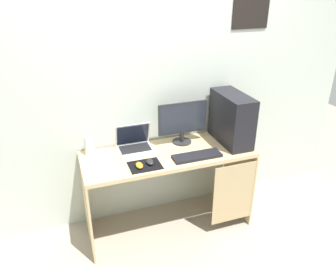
{
  "coord_description": "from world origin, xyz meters",
  "views": [
    {
      "loc": [
        -0.84,
        -2.39,
        2.15
      ],
      "look_at": [
        0.0,
        0.0,
        0.96
      ],
      "focal_mm": 35.3,
      "sensor_mm": 36.0,
      "label": 1
    }
  ],
  "objects_px": {
    "monitor": "(183,122)",
    "mouse_left": "(150,162)",
    "mouse_right": "(139,165)",
    "laptop": "(135,144)",
    "keyboard": "(197,156)",
    "pc_tower": "(232,119)",
    "speaker": "(89,145)"
  },
  "relations": [
    {
      "from": "keyboard",
      "to": "monitor",
      "type": "bearing_deg",
      "value": 93.21
    },
    {
      "from": "laptop",
      "to": "mouse_right",
      "type": "xyz_separation_m",
      "value": [
        -0.04,
        -0.32,
        -0.02
      ]
    },
    {
      "from": "mouse_left",
      "to": "keyboard",
      "type": "bearing_deg",
      "value": -2.79
    },
    {
      "from": "monitor",
      "to": "mouse_left",
      "type": "bearing_deg",
      "value": -144.61
    },
    {
      "from": "laptop",
      "to": "mouse_left",
      "type": "bearing_deg",
      "value": -80.15
    },
    {
      "from": "pc_tower",
      "to": "laptop",
      "type": "bearing_deg",
      "value": 170.79
    },
    {
      "from": "speaker",
      "to": "keyboard",
      "type": "xyz_separation_m",
      "value": [
        0.85,
        -0.36,
        -0.08
      ]
    },
    {
      "from": "keyboard",
      "to": "mouse_right",
      "type": "distance_m",
      "value": 0.5
    },
    {
      "from": "speaker",
      "to": "keyboard",
      "type": "distance_m",
      "value": 0.92
    },
    {
      "from": "monitor",
      "to": "mouse_left",
      "type": "distance_m",
      "value": 0.52
    },
    {
      "from": "monitor",
      "to": "keyboard",
      "type": "bearing_deg",
      "value": -86.79
    },
    {
      "from": "pc_tower",
      "to": "keyboard",
      "type": "height_order",
      "value": "pc_tower"
    },
    {
      "from": "mouse_right",
      "to": "keyboard",
      "type": "bearing_deg",
      "value": 0.57
    },
    {
      "from": "speaker",
      "to": "keyboard",
      "type": "relative_size",
      "value": 0.42
    },
    {
      "from": "laptop",
      "to": "mouse_right",
      "type": "height_order",
      "value": "laptop"
    },
    {
      "from": "keyboard",
      "to": "mouse_left",
      "type": "distance_m",
      "value": 0.41
    },
    {
      "from": "laptop",
      "to": "keyboard",
      "type": "relative_size",
      "value": 0.74
    },
    {
      "from": "keyboard",
      "to": "pc_tower",
      "type": "bearing_deg",
      "value": 23.44
    },
    {
      "from": "pc_tower",
      "to": "monitor",
      "type": "bearing_deg",
      "value": 164.07
    },
    {
      "from": "mouse_right",
      "to": "laptop",
      "type": "bearing_deg",
      "value": 82.41
    },
    {
      "from": "keyboard",
      "to": "mouse_left",
      "type": "height_order",
      "value": "mouse_left"
    },
    {
      "from": "keyboard",
      "to": "mouse_right",
      "type": "relative_size",
      "value": 4.38
    },
    {
      "from": "laptop",
      "to": "mouse_right",
      "type": "distance_m",
      "value": 0.33
    },
    {
      "from": "monitor",
      "to": "mouse_right",
      "type": "bearing_deg",
      "value": -148.06
    },
    {
      "from": "mouse_left",
      "to": "mouse_right",
      "type": "xyz_separation_m",
      "value": [
        -0.1,
        -0.02,
        0.0
      ]
    },
    {
      "from": "speaker",
      "to": "mouse_left",
      "type": "xyz_separation_m",
      "value": [
        0.44,
        -0.34,
        -0.07
      ]
    },
    {
      "from": "keyboard",
      "to": "mouse_right",
      "type": "xyz_separation_m",
      "value": [
        -0.5,
        -0.0,
        0.01
      ]
    },
    {
      "from": "monitor",
      "to": "speaker",
      "type": "relative_size",
      "value": 2.62
    },
    {
      "from": "monitor",
      "to": "mouse_left",
      "type": "relative_size",
      "value": 4.77
    },
    {
      "from": "mouse_left",
      "to": "speaker",
      "type": "bearing_deg",
      "value": 142.72
    },
    {
      "from": "mouse_left",
      "to": "mouse_right",
      "type": "distance_m",
      "value": 0.1
    },
    {
      "from": "speaker",
      "to": "keyboard",
      "type": "height_order",
      "value": "speaker"
    }
  ]
}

